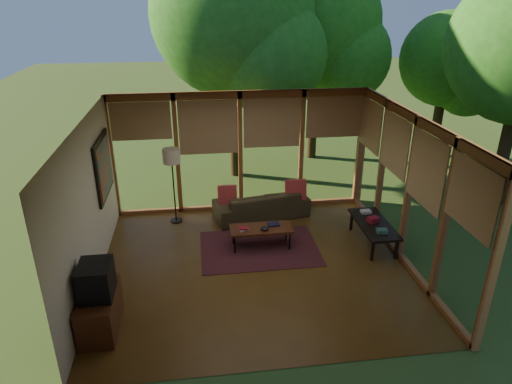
{
  "coord_description": "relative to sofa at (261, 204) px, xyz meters",
  "views": [
    {
      "loc": [
        -0.93,
        -7.0,
        4.56
      ],
      "look_at": [
        0.11,
        0.7,
        1.17
      ],
      "focal_mm": 32.0,
      "sensor_mm": 36.0,
      "label": 1
    }
  ],
  "objects": [
    {
      "name": "ct_book_side",
      "position": [
        0.05,
        -1.25,
        0.14
      ],
      "size": [
        0.24,
        0.19,
        0.03
      ],
      "primitive_type": "cube",
      "rotation": [
        0.0,
        0.0,
        0.11
      ],
      "color": "black",
      "rests_on": "coffee_table"
    },
    {
      "name": "side_console",
      "position": [
        2.0,
        -1.48,
        0.11
      ],
      "size": [
        0.6,
        1.4,
        0.46
      ],
      "color": "black",
      "rests_on": "floor"
    },
    {
      "name": "media_cabinet",
      "position": [
        -2.87,
        -3.36,
        0.0
      ],
      "size": [
        0.5,
        1.0,
        0.6
      ],
      "primitive_type": "cube",
      "color": "#522716",
      "rests_on": "floor"
    },
    {
      "name": "floor",
      "position": [
        -0.4,
        -2.0,
        -0.3
      ],
      "size": [
        5.5,
        5.5,
        0.0
      ],
      "primitive_type": "plane",
      "color": "brown",
      "rests_on": "ground"
    },
    {
      "name": "ct_book_upper",
      "position": [
        -0.55,
        -1.38,
        0.17
      ],
      "size": [
        0.19,
        0.16,
        0.03
      ],
      "primitive_type": "cube",
      "rotation": [
        0.0,
        0.0,
        -0.17
      ],
      "color": "maroon",
      "rests_on": "coffee_table"
    },
    {
      "name": "window_wall_right",
      "position": [
        2.35,
        -2.0,
        1.05
      ],
      "size": [
        0.12,
        5.0,
        2.7
      ],
      "primitive_type": "cube",
      "color": "#93562D",
      "rests_on": "ground"
    },
    {
      "name": "sofa",
      "position": [
        0.0,
        0.0,
        0.0
      ],
      "size": [
        2.16,
        1.19,
        0.6
      ],
      "primitive_type": "imported",
      "rotation": [
        0.0,
        0.0,
        3.34
      ],
      "color": "#39301C",
      "rests_on": "floor"
    },
    {
      "name": "ct_book_lower",
      "position": [
        -0.55,
        -1.38,
        0.14
      ],
      "size": [
        0.21,
        0.18,
        0.03
      ],
      "primitive_type": "cube",
      "rotation": [
        0.0,
        0.0,
        0.35
      ],
      "color": "#BDB4AC",
      "rests_on": "coffee_table"
    },
    {
      "name": "ceiling",
      "position": [
        -0.4,
        -2.0,
        2.4
      ],
      "size": [
        5.5,
        5.5,
        0.0
      ],
      "primitive_type": "plane",
      "rotation": [
        3.14,
        0.0,
        0.0
      ],
      "color": "white",
      "rests_on": "ground"
    },
    {
      "name": "console_book_b",
      "position": [
        2.0,
        -1.43,
        0.2
      ],
      "size": [
        0.25,
        0.21,
        0.1
      ],
      "primitive_type": "cube",
      "rotation": [
        0.0,
        0.0,
        0.27
      ],
      "color": "maroon",
      "rests_on": "side_console"
    },
    {
      "name": "ct_bowl",
      "position": [
        -0.15,
        -1.43,
        0.16
      ],
      "size": [
        0.16,
        0.16,
        0.07
      ],
      "primitive_type": "ellipsoid",
      "color": "black",
      "rests_on": "coffee_table"
    },
    {
      "name": "coffee_table",
      "position": [
        -0.2,
        -1.33,
        0.09
      ],
      "size": [
        1.2,
        0.5,
        0.43
      ],
      "color": "#522716",
      "rests_on": "floor"
    },
    {
      "name": "tree_nw",
      "position": [
        -0.33,
        2.7,
        3.79
      ],
      "size": [
        3.98,
        3.98,
        6.09
      ],
      "color": "#332612",
      "rests_on": "ground"
    },
    {
      "name": "television",
      "position": [
        -2.85,
        -3.36,
        0.55
      ],
      "size": [
        0.45,
        0.55,
        0.5
      ],
      "primitive_type": "cube",
      "color": "black",
      "rests_on": "media_cabinet"
    },
    {
      "name": "wall_front",
      "position": [
        -0.4,
        -4.5,
        1.05
      ],
      "size": [
        5.5,
        0.04,
        2.7
      ],
      "primitive_type": "cube",
      "color": "silver",
      "rests_on": "ground"
    },
    {
      "name": "tree_far",
      "position": [
        5.77,
        3.4,
        2.55
      ],
      "size": [
        2.64,
        2.64,
        4.18
      ],
      "color": "#332612",
      "rests_on": "ground"
    },
    {
      "name": "window_wall_back",
      "position": [
        -0.4,
        0.5,
        1.05
      ],
      "size": [
        5.5,
        0.12,
        2.7
      ],
      "primitive_type": "cube",
      "color": "#93562D",
      "rests_on": "ground"
    },
    {
      "name": "console_book_c",
      "position": [
        2.0,
        -1.03,
        0.18
      ],
      "size": [
        0.21,
        0.15,
        0.06
      ],
      "primitive_type": "cube",
      "rotation": [
        0.0,
        0.0,
        0.03
      ],
      "color": "#BDB4AC",
      "rests_on": "side_console"
    },
    {
      "name": "console_book_a",
      "position": [
        2.0,
        -1.88,
        0.19
      ],
      "size": [
        0.21,
        0.16,
        0.07
      ],
      "primitive_type": "cube",
      "rotation": [
        0.0,
        0.0,
        -0.1
      ],
      "color": "#376157",
      "rests_on": "side_console"
    },
    {
      "name": "rug",
      "position": [
        -0.24,
        -1.39,
        -0.29
      ],
      "size": [
        2.26,
        1.6,
        0.01
      ],
      "primitive_type": "cube",
      "color": "maroon",
      "rests_on": "floor"
    },
    {
      "name": "pillow_right",
      "position": [
        0.75,
        -0.05,
        0.31
      ],
      "size": [
        0.45,
        0.24,
        0.47
      ],
      "primitive_type": "cube",
      "rotation": [
        -0.21,
        0.0,
        0.0
      ],
      "color": "maroon",
      "rests_on": "sofa"
    },
    {
      "name": "exterior_lawn",
      "position": [
        7.6,
        6.0,
        -0.31
      ],
      "size": [
        40.0,
        40.0,
        0.0
      ],
      "primitive_type": "plane",
      "color": "#344E1D",
      "rests_on": "ground"
    },
    {
      "name": "wall_left",
      "position": [
        -3.15,
        -2.0,
        1.05
      ],
      "size": [
        0.04,
        5.0,
        2.7
      ],
      "primitive_type": "cube",
      "color": "silver",
      "rests_on": "ground"
    },
    {
      "name": "pillow_left",
      "position": [
        -0.75,
        -0.05,
        0.28
      ],
      "size": [
        0.4,
        0.22,
        0.42
      ],
      "primitive_type": "cube",
      "rotation": [
        -0.21,
        0.0,
        0.0
      ],
      "color": "maroon",
      "rests_on": "sofa"
    },
    {
      "name": "tree_ne",
      "position": [
        2.09,
        3.92,
        3.48
      ],
      "size": [
        3.52,
        3.52,
        5.55
      ],
      "color": "#332612",
      "rests_on": "ground"
    },
    {
      "name": "wall_painting",
      "position": [
        -3.11,
        -0.6,
        1.25
      ],
      "size": [
        0.06,
        1.35,
        1.15
      ],
      "color": "black",
      "rests_on": "wall_left"
    },
    {
      "name": "floor_lamp",
      "position": [
        -1.87,
        0.01,
        1.11
      ],
      "size": [
        0.36,
        0.36,
        1.65
      ],
      "color": "black",
      "rests_on": "floor"
    }
  ]
}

